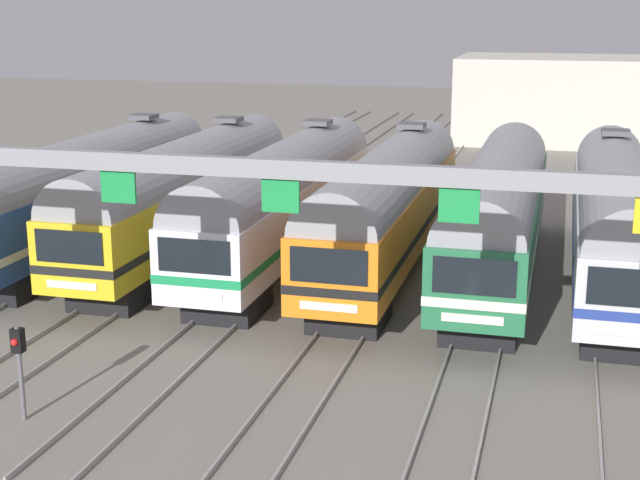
% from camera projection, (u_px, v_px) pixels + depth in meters
% --- Properties ---
extents(ground_plane, '(160.00, 160.00, 0.00)m').
position_uv_depth(ground_plane, '(387.00, 271.00, 35.32)').
color(ground_plane, gray).
extents(track_bed, '(26.11, 70.00, 0.15)m').
position_uv_depth(track_bed, '(445.00, 187.00, 51.22)').
color(track_bed, gray).
rests_on(track_bed, ground).
extents(commuter_train_blue, '(2.88, 18.06, 5.05)m').
position_uv_depth(commuter_train_blue, '(92.00, 186.00, 37.72)').
color(commuter_train_blue, '#284C9E').
rests_on(commuter_train_blue, ground).
extents(commuter_train_yellow, '(2.88, 18.06, 5.05)m').
position_uv_depth(commuter_train_yellow, '(185.00, 191.00, 36.70)').
color(commuter_train_yellow, gold).
rests_on(commuter_train_yellow, ground).
extents(commuter_train_white, '(2.88, 18.06, 5.05)m').
position_uv_depth(commuter_train_white, '(284.00, 197.00, 35.68)').
color(commuter_train_white, white).
rests_on(commuter_train_white, ground).
extents(commuter_train_orange, '(2.88, 18.06, 5.05)m').
position_uv_depth(commuter_train_orange, '(388.00, 202.00, 34.66)').
color(commuter_train_orange, orange).
rests_on(commuter_train_orange, ground).
extents(commuter_train_green, '(2.88, 18.06, 4.77)m').
position_uv_depth(commuter_train_green, '(499.00, 208.00, 33.63)').
color(commuter_train_green, '#236B42').
rests_on(commuter_train_green, ground).
extents(commuter_train_silver, '(2.88, 18.06, 5.05)m').
position_uv_depth(commuter_train_silver, '(617.00, 215.00, 32.61)').
color(commuter_train_silver, silver).
rests_on(commuter_train_silver, ground).
extents(catenary_gantry, '(29.85, 0.44, 6.97)m').
position_uv_depth(catenary_gantry, '(281.00, 204.00, 21.34)').
color(catenary_gantry, gray).
rests_on(catenary_gantry, ground).
extents(yard_signal_mast, '(0.28, 0.35, 2.42)m').
position_uv_depth(yard_signal_mast, '(19.00, 355.00, 22.28)').
color(yard_signal_mast, '#59595E').
rests_on(yard_signal_mast, ground).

